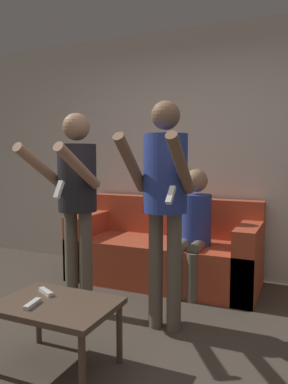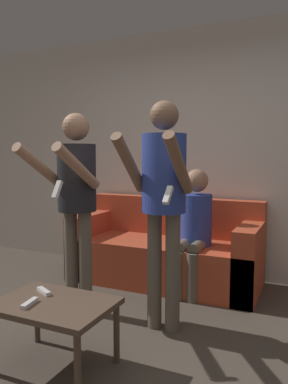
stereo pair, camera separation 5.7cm
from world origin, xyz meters
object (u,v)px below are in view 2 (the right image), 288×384
(person_standing_right, at_px, (163,189))
(remote_far, at_px, (44,291))
(coffee_table, at_px, (54,310))
(person_standing_left, at_px, (76,190))
(person_seated, at_px, (194,224))
(couch, at_px, (165,253))
(remote_near, at_px, (30,303))

(person_standing_right, relative_size, remote_far, 11.49)
(coffee_table, relative_size, remote_far, 4.84)
(person_standing_left, xyz_separation_m, person_seated, (0.75, 0.88, -0.38))
(couch, distance_m, person_standing_left, 1.33)
(person_seated, xyz_separation_m, remote_near, (-0.49, -1.74, -0.22))
(couch, bearing_deg, coffee_table, -90.95)
(person_standing_left, bearing_deg, remote_far, -72.94)
(couch, distance_m, remote_near, 1.91)
(person_standing_left, height_order, person_seated, person_standing_left)
(person_standing_right, bearing_deg, coffee_table, -118.58)
(person_standing_right, height_order, coffee_table, person_standing_right)
(person_standing_right, distance_m, person_seated, 0.97)
(coffee_table, relative_size, remote_near, 4.71)
(person_standing_left, xyz_separation_m, person_standing_right, (0.77, 0.01, 0.04))
(person_seated, relative_size, coffee_table, 1.65)
(remote_near, distance_m, remote_far, 0.20)
(person_standing_right, xyz_separation_m, person_seated, (-0.02, 0.87, -0.41))
(person_standing_right, relative_size, person_seated, 1.44)
(couch, relative_size, person_standing_right, 1.13)
(remote_far, bearing_deg, remote_near, -74.87)
(person_standing_right, bearing_deg, person_standing_left, -179.60)
(person_standing_left, height_order, remote_far, person_standing_left)
(couch, distance_m, person_seated, 0.54)
(person_standing_left, height_order, person_standing_right, person_standing_right)
(person_standing_left, xyz_separation_m, coffee_table, (0.36, -0.76, -0.67))
(couch, xyz_separation_m, coffee_table, (-0.03, -1.80, 0.07))
(remote_near, bearing_deg, person_standing_left, 106.63)
(remote_near, relative_size, remote_far, 1.03)
(person_standing_right, xyz_separation_m, coffee_table, (-0.42, -0.77, -0.70))
(couch, xyz_separation_m, person_standing_left, (-0.39, -1.04, 0.74))
(person_standing_left, height_order, remote_near, person_standing_left)
(person_standing_right, bearing_deg, person_seated, 91.59)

